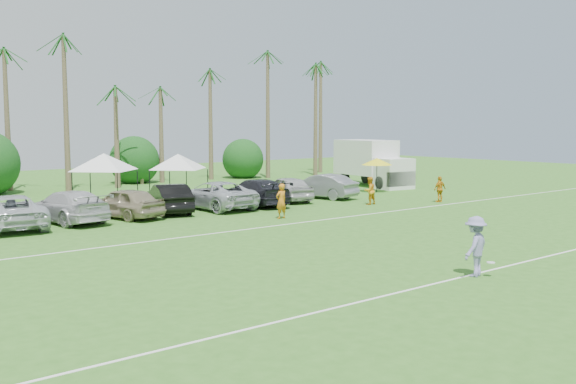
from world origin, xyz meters
TOP-DOWN VIEW (x-y plane):
  - ground at (0.00, 0.00)m, footprint 120.00×120.00m
  - field_lines at (0.00, 8.00)m, footprint 80.00×12.10m
  - palm_tree_4 at (-4.00, 38.00)m, footprint 2.40×2.40m
  - palm_tree_5 at (0.00, 38.00)m, footprint 2.40×2.40m
  - palm_tree_6 at (4.00, 38.00)m, footprint 2.40×2.40m
  - palm_tree_7 at (8.00, 38.00)m, footprint 2.40×2.40m
  - palm_tree_8 at (13.00, 38.00)m, footprint 2.40×2.40m
  - palm_tree_9 at (18.00, 38.00)m, footprint 2.40×2.40m
  - palm_tree_10 at (23.00, 38.00)m, footprint 2.40×2.40m
  - palm_tree_11 at (27.00, 38.00)m, footprint 2.40×2.40m
  - bush_tree_2 at (6.00, 39.00)m, footprint 4.00×4.00m
  - bush_tree_3 at (16.00, 39.00)m, footprint 4.00×4.00m
  - sideline_player_a at (3.02, 15.73)m, footprint 0.69×0.48m
  - sideline_player_b at (10.83, 16.98)m, footprint 0.84×0.66m
  - sideline_player_c at (15.15, 15.06)m, footprint 0.99×0.48m
  - box_truck at (19.52, 25.09)m, footprint 3.57×7.32m
  - canopy_tent_left at (-1.76, 27.05)m, footprint 4.50×4.50m
  - canopy_tent_right at (3.17, 26.81)m, footprint 4.26×4.26m
  - market_umbrella at (16.35, 21.62)m, footprint 2.21×2.21m
  - frisbee_player at (0.04, 1.84)m, footprint 1.39×1.01m
  - parked_car_2 at (-8.90, 21.13)m, footprint 3.23×6.00m
  - parked_car_3 at (-6.08, 21.33)m, footprint 2.94×5.76m
  - parked_car_4 at (-3.26, 20.95)m, footprint 3.10×5.03m
  - parked_car_5 at (-0.44, 21.36)m, footprint 2.91×5.13m
  - parked_car_6 at (2.38, 21.14)m, footprint 2.88×5.86m
  - parked_car_7 at (5.20, 21.03)m, footprint 2.82×5.72m
  - parked_car_8 at (8.02, 21.50)m, footprint 2.92×5.00m
  - parked_car_9 at (10.84, 21.34)m, footprint 2.70×5.10m

SIDE VIEW (x-z plane):
  - ground at x=0.00m, z-range 0.00..0.00m
  - field_lines at x=0.00m, z-range 0.00..0.01m
  - parked_car_2 at x=-8.90m, z-range 0.00..1.60m
  - parked_car_3 at x=-6.08m, z-range 0.00..1.60m
  - parked_car_4 at x=-3.26m, z-range 0.00..1.60m
  - parked_car_5 at x=-0.44m, z-range 0.00..1.60m
  - parked_car_6 at x=2.38m, z-range 0.00..1.60m
  - parked_car_7 at x=5.20m, z-range 0.00..1.60m
  - parked_car_8 at x=8.02m, z-range 0.00..1.60m
  - parked_car_9 at x=10.84m, z-range 0.00..1.60m
  - sideline_player_c at x=15.15m, z-range 0.00..1.63m
  - sideline_player_b at x=10.83m, z-range 0.00..1.69m
  - sideline_player_a at x=3.02m, z-range 0.00..1.81m
  - frisbee_player at x=0.04m, z-range 0.00..1.95m
  - bush_tree_2 at x=6.00m, z-range -0.20..3.80m
  - bush_tree_3 at x=16.00m, z-range -0.20..3.80m
  - box_truck at x=19.52m, z-range 0.13..3.75m
  - market_umbrella at x=16.35m, z-range 0.98..3.45m
  - canopy_tent_right at x=3.17m, z-range 1.23..4.68m
  - canopy_tent_left at x=-1.76m, z-range 1.30..4.94m
  - palm_tree_4 at x=-4.00m, z-range 3.03..11.93m
  - palm_tree_8 at x=13.00m, z-range 3.03..11.93m
  - palm_tree_5 at x=0.00m, z-range 3.40..13.30m
  - palm_tree_9 at x=18.00m, z-range 3.40..13.30m
  - palm_tree_6 at x=4.00m, z-range 3.76..14.66m
  - palm_tree_10 at x=23.00m, z-range 3.76..14.66m
  - palm_tree_7 at x=8.00m, z-range 4.11..16.01m
  - palm_tree_11 at x=27.00m, z-range 4.11..16.01m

